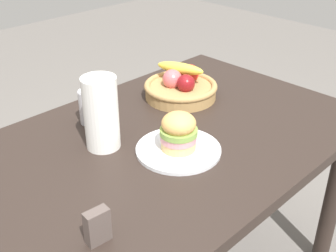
{
  "coord_description": "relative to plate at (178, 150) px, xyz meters",
  "views": [
    {
      "loc": [
        -0.88,
        -0.9,
        1.5
      ],
      "look_at": [
        -0.01,
        -0.03,
        0.81
      ],
      "focal_mm": 46.48,
      "sensor_mm": 36.0,
      "label": 1
    }
  ],
  "objects": [
    {
      "name": "plate",
      "position": [
        0.0,
        0.0,
        0.0
      ],
      "size": [
        0.27,
        0.27,
        0.01
      ],
      "primitive_type": "cylinder",
      "color": "white",
      "rests_on": "dining_table"
    },
    {
      "name": "paper_towel_roll",
      "position": [
        -0.15,
        0.19,
        0.11
      ],
      "size": [
        0.11,
        0.11,
        0.24
      ],
      "primitive_type": "cylinder",
      "color": "white",
      "rests_on": "dining_table"
    },
    {
      "name": "soda_can",
      "position": [
        -0.09,
        0.36,
        0.06
      ],
      "size": [
        0.07,
        0.07,
        0.13
      ],
      "color": "silver",
      "rests_on": "dining_table"
    },
    {
      "name": "dining_table",
      "position": [
        0.03,
        0.09,
        -0.11
      ],
      "size": [
        1.4,
        0.9,
        0.75
      ],
      "color": "#2D231E",
      "rests_on": "ground_plane"
    },
    {
      "name": "napkin_holder",
      "position": [
        -0.42,
        -0.14,
        0.04
      ],
      "size": [
        0.06,
        0.04,
        0.09
      ],
      "primitive_type": "cube",
      "rotation": [
        0.0,
        0.0,
        -0.09
      ],
      "color": "#594C47",
      "rests_on": "dining_table"
    },
    {
      "name": "sandwich",
      "position": [
        -0.0,
        0.0,
        0.07
      ],
      "size": [
        0.12,
        0.12,
        0.13
      ],
      "color": "#E5BC75",
      "rests_on": "plate"
    },
    {
      "name": "fruit_basket",
      "position": [
        0.3,
        0.27,
        0.04
      ],
      "size": [
        0.29,
        0.29,
        0.14
      ],
      "color": "tan",
      "rests_on": "dining_table"
    }
  ]
}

